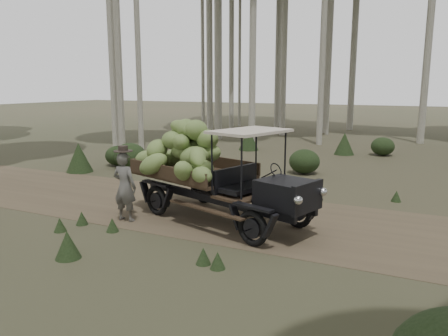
{
  "coord_description": "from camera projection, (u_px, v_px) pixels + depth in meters",
  "views": [
    {
      "loc": [
        1.77,
        -9.17,
        3.07
      ],
      "look_at": [
        -2.35,
        -0.56,
        1.24
      ],
      "focal_mm": 35.0,
      "sensor_mm": 36.0,
      "label": 1
    }
  ],
  "objects": [
    {
      "name": "ground",
      "position": [
        333.0,
        228.0,
        9.45
      ],
      "size": [
        120.0,
        120.0,
        0.0
      ],
      "primitive_type": "plane",
      "color": "#473D2B",
      "rests_on": "ground"
    },
    {
      "name": "dirt_track",
      "position": [
        333.0,
        228.0,
        9.45
      ],
      "size": [
        70.0,
        4.0,
        0.01
      ],
      "primitive_type": "cube",
      "color": "brown",
      "rests_on": "ground"
    },
    {
      "name": "banana_truck",
      "position": [
        199.0,
        158.0,
        10.06
      ],
      "size": [
        5.03,
        2.9,
        2.33
      ],
      "rotation": [
        0.0,
        0.0,
        -0.31
      ],
      "color": "black",
      "rests_on": "ground"
    },
    {
      "name": "farmer",
      "position": [
        125.0,
        186.0,
        9.83
      ],
      "size": [
        0.59,
        0.43,
        1.73
      ],
      "rotation": [
        0.0,
        0.0,
        3.16
      ],
      "color": "#55524D",
      "rests_on": "ground"
    },
    {
      "name": "undergrowth",
      "position": [
        278.0,
        213.0,
        8.75
      ],
      "size": [
        24.32,
        20.64,
        1.37
      ],
      "color": "#233319",
      "rests_on": "ground"
    }
  ]
}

